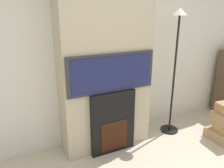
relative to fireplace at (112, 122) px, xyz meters
name	(u,v)px	position (x,y,z in m)	size (l,w,h in m)	color
wall_back	(98,49)	(0.00, 0.44, 0.92)	(6.00, 0.06, 2.70)	silver
chimney_breast	(105,52)	(0.00, 0.20, 0.92)	(1.22, 0.40, 2.70)	#BCAD8E
fireplace	(112,122)	(0.00, 0.00, 0.00)	(0.62, 0.15, 0.87)	black
television	(112,73)	(0.00, 0.00, 0.68)	(1.18, 0.07, 0.49)	#2D2D33
floor_lamp	(176,60)	(1.07, 0.06, 0.74)	(0.28, 0.28, 1.89)	black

